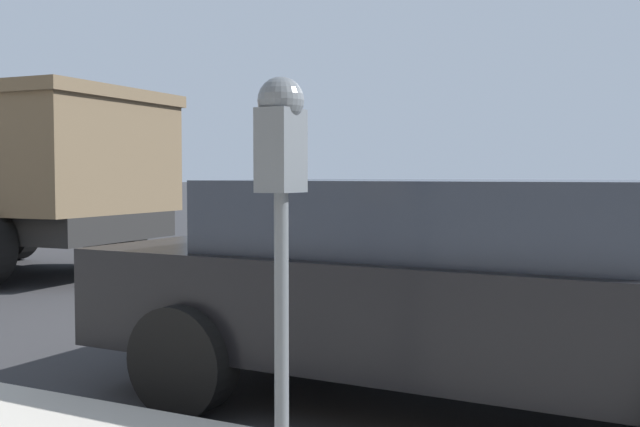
% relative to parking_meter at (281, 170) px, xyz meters
% --- Properties ---
extents(ground_plane, '(220.00, 220.00, 0.00)m').
position_rel_parking_meter_xyz_m(ground_plane, '(2.57, -0.78, -1.39)').
color(ground_plane, '#2B2B2D').
extents(parking_meter, '(0.21, 0.19, 1.61)m').
position_rel_parking_meter_xyz_m(parking_meter, '(0.00, 0.00, 0.00)').
color(parking_meter, '#4C5156').
rests_on(parking_meter, sidewalk).
extents(car_black, '(2.10, 4.44, 1.34)m').
position_rel_parking_meter_xyz_m(car_black, '(1.63, -0.27, -0.66)').
color(car_black, black).
rests_on(car_black, ground_plane).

